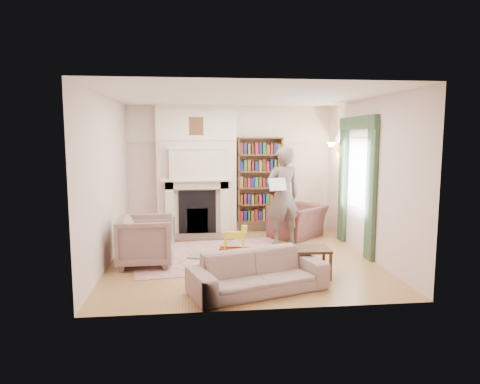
{
  "coord_description": "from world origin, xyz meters",
  "views": [
    {
      "loc": [
        -0.82,
        -7.26,
        2.14
      ],
      "look_at": [
        0.0,
        0.25,
        1.15
      ],
      "focal_mm": 32.0,
      "sensor_mm": 36.0,
      "label": 1
    }
  ],
  "objects": [
    {
      "name": "wall_sconce",
      "position": [
        2.03,
        1.5,
        1.9
      ],
      "size": [
        0.2,
        0.24,
        0.24
      ],
      "primitive_type": null,
      "color": "gold",
      "rests_on": "wall_right"
    },
    {
      "name": "wall_front",
      "position": [
        0.0,
        -2.25,
        1.4
      ],
      "size": [
        4.5,
        0.0,
        4.5
      ],
      "primitive_type": "plane",
      "rotation": [
        -1.57,
        0.0,
        0.0
      ],
      "color": "white",
      "rests_on": "floor"
    },
    {
      "name": "sofa",
      "position": [
        0.05,
        -1.63,
        0.28
      ],
      "size": [
        2.02,
        1.28,
        0.55
      ],
      "primitive_type": "imported",
      "rotation": [
        0.0,
        0.0,
        0.31
      ],
      "color": "#A39C86",
      "rests_on": "floor"
    },
    {
      "name": "newspaper",
      "position": [
        0.77,
        0.68,
        1.23
      ],
      "size": [
        0.37,
        0.19,
        0.24
      ],
      "primitive_type": "cube",
      "rotation": [
        -0.35,
        0.0,
        0.27
      ],
      "color": "silver",
      "rests_on": "man_reading"
    },
    {
      "name": "armchair_left",
      "position": [
        -1.63,
        -0.19,
        0.41
      ],
      "size": [
        0.93,
        0.9,
        0.82
      ],
      "primitive_type": "imported",
      "rotation": [
        0.0,
        0.0,
        1.6
      ],
      "color": "gray",
      "rests_on": "floor"
    },
    {
      "name": "curtain_left",
      "position": [
        2.2,
        -0.3,
        1.2
      ],
      "size": [
        0.07,
        0.32,
        2.4
      ],
      "primitive_type": "cube",
      "color": "#304A2F",
      "rests_on": "floor"
    },
    {
      "name": "ceiling",
      "position": [
        0.0,
        0.0,
        2.8
      ],
      "size": [
        4.5,
        4.5,
        0.0
      ],
      "primitive_type": "plane",
      "rotation": [
        3.14,
        0.0,
        0.0
      ],
      "color": "white",
      "rests_on": "wall_back"
    },
    {
      "name": "armchair_reading",
      "position": [
        1.37,
        1.48,
        0.34
      ],
      "size": [
        1.39,
        1.38,
        0.68
      ],
      "primitive_type": "imported",
      "rotation": [
        0.0,
        0.0,
        3.87
      ],
      "color": "#4E2C29",
      "rests_on": "floor"
    },
    {
      "name": "board_game",
      "position": [
        -0.72,
        0.16,
        0.03
      ],
      "size": [
        0.49,
        0.49,
        0.03
      ],
      "primitive_type": "cube",
      "rotation": [
        0.0,
        0.0,
        -0.35
      ],
      "color": "gold",
      "rests_on": "rug"
    },
    {
      "name": "comic_annuals",
      "position": [
        0.25,
        -0.33,
        0.02
      ],
      "size": [
        0.81,
        0.48,
        0.02
      ],
      "color": "red",
      "rests_on": "rug"
    },
    {
      "name": "rug",
      "position": [
        -0.47,
        0.25,
        0.01
      ],
      "size": [
        3.11,
        2.55,
        0.01
      ],
      "primitive_type": "cube",
      "rotation": [
        0.0,
        0.0,
        0.14
      ],
      "color": "beige",
      "rests_on": "floor"
    },
    {
      "name": "wall_left",
      "position": [
        -2.25,
        0.0,
        1.4
      ],
      "size": [
        0.0,
        4.5,
        4.5
      ],
      "primitive_type": "plane",
      "rotation": [
        1.57,
        0.0,
        1.57
      ],
      "color": "white",
      "rests_on": "floor"
    },
    {
      "name": "curtain_right",
      "position": [
        2.2,
        1.1,
        1.2
      ],
      "size": [
        0.07,
        0.32,
        2.4
      ],
      "primitive_type": "cube",
      "color": "#304A2F",
      "rests_on": "floor"
    },
    {
      "name": "wall_back",
      "position": [
        0.0,
        2.25,
        1.4
      ],
      "size": [
        4.5,
        0.0,
        4.5
      ],
      "primitive_type": "plane",
      "rotation": [
        1.57,
        0.0,
        0.0
      ],
      "color": "white",
      "rests_on": "floor"
    },
    {
      "name": "fireplace",
      "position": [
        -0.75,
        2.05,
        1.39
      ],
      "size": [
        1.7,
        0.58,
        2.8
      ],
      "color": "white",
      "rests_on": "floor"
    },
    {
      "name": "wall_right",
      "position": [
        2.25,
        0.0,
        1.4
      ],
      "size": [
        0.0,
        4.5,
        4.5
      ],
      "primitive_type": "plane",
      "rotation": [
        1.57,
        0.0,
        -1.57
      ],
      "color": "white",
      "rests_on": "floor"
    },
    {
      "name": "paraffin_heater",
      "position": [
        -1.33,
        1.2,
        0.28
      ],
      "size": [
        0.26,
        0.26,
        0.55
      ],
      "primitive_type": "cylinder",
      "rotation": [
        0.0,
        0.0,
        -0.1
      ],
      "color": "#B4B6BC",
      "rests_on": "floor"
    },
    {
      "name": "bookcase",
      "position": [
        0.65,
        2.12,
        1.18
      ],
      "size": [
        1.0,
        0.24,
        1.85
      ],
      "primitive_type": "cube",
      "color": "brown",
      "rests_on": "floor"
    },
    {
      "name": "coffee_table",
      "position": [
        0.87,
        -1.09,
        0.23
      ],
      "size": [
        0.72,
        0.48,
        0.45
      ],
      "primitive_type": null,
      "rotation": [
        0.0,
        0.0,
        -0.04
      ],
      "color": "black",
      "rests_on": "floor"
    },
    {
      "name": "man_reading",
      "position": [
        0.92,
        0.88,
        0.97
      ],
      "size": [
        0.81,
        0.64,
        1.94
      ],
      "primitive_type": "imported",
      "rotation": [
        0.0,
        0.0,
        3.42
      ],
      "color": "#5A4D48",
      "rests_on": "floor"
    },
    {
      "name": "pelmet",
      "position": [
        2.19,
        0.4,
        2.38
      ],
      "size": [
        0.09,
        1.7,
        0.24
      ],
      "primitive_type": "cube",
      "color": "#304A2F",
      "rests_on": "wall_right"
    },
    {
      "name": "floor",
      "position": [
        0.0,
        0.0,
        0.0
      ],
      "size": [
        4.5,
        4.5,
        0.0
      ],
      "primitive_type": "plane",
      "color": "olive",
      "rests_on": "ground"
    },
    {
      "name": "game_box_lid",
      "position": [
        -0.52,
        -0.28,
        0.04
      ],
      "size": [
        0.3,
        0.23,
        0.04
      ],
      "primitive_type": "cube",
      "rotation": [
        0.0,
        0.0,
        0.2
      ],
      "color": "red",
      "rests_on": "rug"
    },
    {
      "name": "rocking_horse",
      "position": [
        -0.08,
        0.53,
        0.24
      ],
      "size": [
        0.59,
        0.33,
        0.49
      ],
      "primitive_type": null,
      "rotation": [
        0.0,
        0.0,
        -0.2
      ],
      "color": "gold",
      "rests_on": "rug"
    },
    {
      "name": "window",
      "position": [
        2.23,
        0.4,
        1.45
      ],
      "size": [
        0.02,
        0.9,
        1.3
      ],
      "primitive_type": "cube",
      "color": "silver",
      "rests_on": "wall_right"
    }
  ]
}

